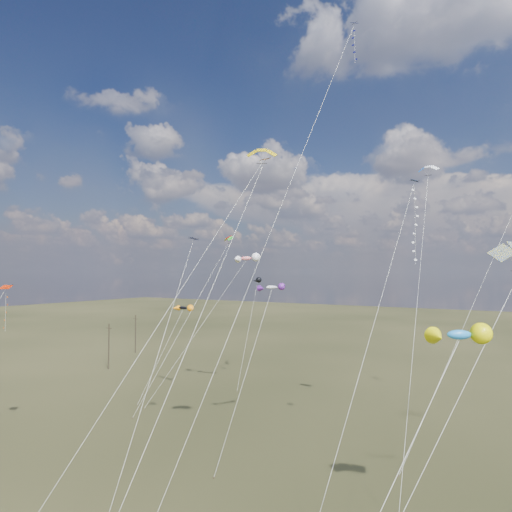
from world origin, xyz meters
The scene contains 16 objects.
ground centered at (0.00, 0.00, 0.00)m, with size 400.00×400.00×0.00m, color black.
utility_pole_near centered at (-38.00, 30.00, 4.09)m, with size 1.40×0.20×8.00m.
utility_pole_far centered at (-46.00, 44.00, 4.09)m, with size 1.40×0.20×8.00m.
diamond_navy_tall centered at (10.72, 16.77, 37.01)m, with size 5.64×25.33×43.30m.
diamond_black_mid centered at (-0.35, 4.65, 14.36)m, with size 2.35×12.07×20.53m.
diamond_red_low centered at (-17.96, -0.54, 13.04)m, with size 2.14×9.29×15.90m.
diamond_navy_right centered at (17.89, 14.24, 20.68)m, with size 3.41×16.50×25.26m.
diamond_orange_center centered at (7.73, 0.53, 17.58)m, with size 1.44×17.43×26.60m.
parafoil_yellow centered at (8.14, 5.44, 26.88)m, with size 9.49×17.06×27.63m.
parafoil_blue_white centered at (17.54, 23.43, 27.88)m, with size 2.43×19.63×28.64m.
parafoil_tricolor centered at (-9.31, 25.77, 21.83)m, with size 5.73×14.03×22.51m.
novelty_black_orange centered at (-15.72, 23.91, 12.10)m, with size 3.51×7.94×12.62m.
novelty_orange_black centered at (-11.83, 37.76, 15.80)m, with size 3.05×9.93×16.37m.
novelty_white_purple centered at (3.34, 15.65, 15.53)m, with size 1.98×11.84×16.02m.
novelty_redwhite_stripe centered at (-7.28, 27.19, 19.04)m, with size 9.91×12.12×19.80m.
novelty_blue_yellow centered at (24.02, -5.26, 14.54)m, with size 6.70×8.90×15.10m.
Camera 1 is at (26.76, -25.74, 17.21)m, focal length 32.00 mm.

